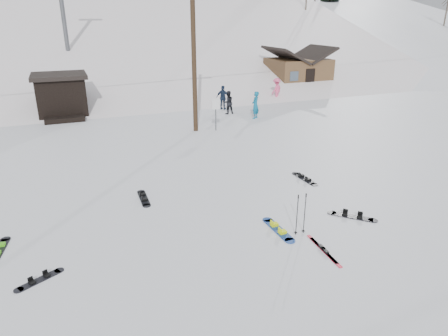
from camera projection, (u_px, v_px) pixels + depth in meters
name	position (u px, v px, depth m)	size (l,w,h in m)	color
ground	(291.00, 271.00, 10.42)	(200.00, 200.00, 0.00)	white
ski_slope	(103.00, 141.00, 62.32)	(60.00, 75.00, 45.00)	white
ridge_right	(326.00, 120.00, 70.97)	(34.00, 85.00, 36.00)	white
treeline_right	(354.00, 61.00, 59.43)	(20.00, 60.00, 10.00)	black
treeline_crest	(81.00, 48.00, 84.89)	(50.00, 6.00, 10.00)	black
utility_pole	(194.00, 47.00, 21.57)	(2.00, 0.26, 9.00)	#3A2819
trail_sign	(216.00, 109.00, 22.81)	(0.50, 0.09, 1.85)	#595B60
lift_hut	(61.00, 95.00, 26.31)	(3.40, 4.10, 2.75)	black
cabin	(298.00, 73.00, 35.93)	(5.39, 4.40, 3.77)	brown
hero_snowboard	(278.00, 229.00, 12.40)	(0.33, 1.71, 0.12)	#173E97
hero_skis	(324.00, 250.00, 11.32)	(0.23, 1.76, 0.09)	red
ski_poles	(301.00, 214.00, 11.98)	(0.37, 0.10, 1.33)	black
board_scatter_a	(40.00, 279.00, 10.05)	(1.17, 0.73, 0.09)	black
board_scatter_b	(144.00, 198.00, 14.54)	(0.33, 1.55, 0.11)	black
board_scatter_d	(352.00, 216.00, 13.22)	(1.22, 1.24, 0.11)	black
board_scatter_f	(305.00, 178.00, 16.29)	(0.36, 1.60, 0.11)	black
skier_teal	(255.00, 105.00, 25.71)	(0.64, 0.42, 1.75)	#0D648B
skier_dark	(228.00, 102.00, 26.95)	(0.76, 0.59, 1.56)	black
skier_pink	(276.00, 89.00, 31.29)	(1.12, 0.64, 1.73)	#F15586
skier_navy	(223.00, 98.00, 28.21)	(0.99, 0.41, 1.69)	#18253C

